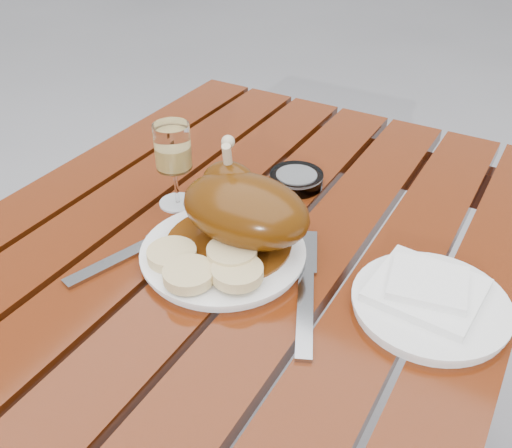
{
  "coord_description": "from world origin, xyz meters",
  "views": [
    {
      "loc": [
        0.37,
        -0.52,
        1.26
      ],
      "look_at": [
        0.03,
        0.08,
        0.78
      ],
      "focal_mm": 40.0,
      "sensor_mm": 36.0,
      "label": 1
    }
  ],
  "objects": [
    {
      "name": "fork",
      "position": [
        -0.12,
        -0.06,
        0.75
      ],
      "size": [
        0.07,
        0.17,
        0.01
      ],
      "primitive_type": "cube",
      "rotation": [
        0.0,
        0.0,
        -0.3
      ],
      "color": "gray",
      "rests_on": "table"
    },
    {
      "name": "knife",
      "position": [
        0.15,
        -0.0,
        0.75
      ],
      "size": [
        0.11,
        0.21,
        0.01
      ],
      "primitive_type": "cube",
      "rotation": [
        0.0,
        0.0,
        0.43
      ],
      "color": "gray",
      "rests_on": "table"
    },
    {
      "name": "side_plate",
      "position": [
        0.3,
        0.06,
        0.76
      ],
      "size": [
        0.22,
        0.22,
        0.02
      ],
      "primitive_type": "cylinder",
      "rotation": [
        0.0,
        0.0,
        -0.09
      ],
      "color": "white",
      "rests_on": "table"
    },
    {
      "name": "bread_dumplings",
      "position": [
        0.01,
        -0.03,
        0.78
      ],
      "size": [
        0.17,
        0.13,
        0.03
      ],
      "color": "#DBBE85",
      "rests_on": "dinner_plate"
    },
    {
      "name": "table",
      "position": [
        0.0,
        0.0,
        0.38
      ],
      "size": [
        0.8,
        1.2,
        0.75
      ],
      "primitive_type": "cube",
      "color": "maroon",
      "rests_on": "ground"
    },
    {
      "name": "roast_duck",
      "position": [
        0.02,
        0.06,
        0.82
      ],
      "size": [
        0.21,
        0.18,
        0.14
      ],
      "color": "#552809",
      "rests_on": "dinner_plate"
    },
    {
      "name": "wine_glass",
      "position": [
        -0.14,
        0.1,
        0.82
      ],
      "size": [
        0.07,
        0.07,
        0.14
      ],
      "primitive_type": "cylinder",
      "rotation": [
        0.0,
        0.0,
        -0.13
      ],
      "color": "#F5D06F",
      "rests_on": "table"
    },
    {
      "name": "ashtray",
      "position": [
        0.01,
        0.25,
        0.76
      ],
      "size": [
        0.12,
        0.12,
        0.02
      ],
      "primitive_type": "cylinder",
      "rotation": [
        0.0,
        0.0,
        -0.29
      ],
      "color": "#B2B7BC",
      "rests_on": "table"
    },
    {
      "name": "dinner_plate",
      "position": [
        0.01,
        0.02,
        0.76
      ],
      "size": [
        0.26,
        0.26,
        0.02
      ],
      "primitive_type": "cylinder",
      "rotation": [
        0.0,
        0.0,
        0.08
      ],
      "color": "white",
      "rests_on": "table"
    },
    {
      "name": "napkin",
      "position": [
        0.29,
        0.07,
        0.77
      ],
      "size": [
        0.14,
        0.13,
        0.01
      ],
      "primitive_type": "cube",
      "rotation": [
        0.0,
        0.0,
        -0.08
      ],
      "color": "white",
      "rests_on": "side_plate"
    }
  ]
}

